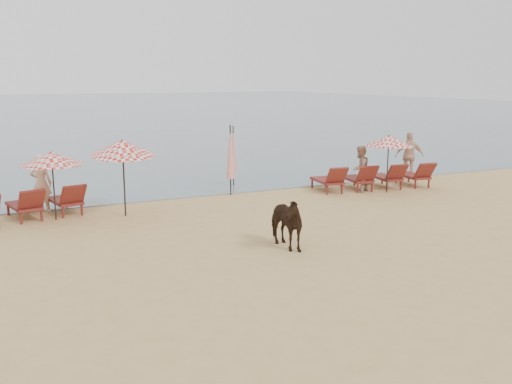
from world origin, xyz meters
The scene contains 13 objects.
ground centered at (0.00, 0.00, 0.00)m, with size 120.00×120.00×0.00m, color tan.
sea centered at (0.00, 80.00, 0.00)m, with size 160.00×140.00×0.06m, color #51606B.
lounger_cluster_left centered at (-5.56, 9.05, 0.48)m, with size 3.43×2.45×0.69m.
lounger_cluster_right centered at (6.57, 8.57, 0.48)m, with size 4.55×2.40×0.69m.
umbrella_open_left_a centered at (-4.79, 8.69, 1.83)m, with size 1.79×1.79×2.03m.
umbrella_open_left_b centered at (-2.82, 8.32, 2.09)m, with size 1.89×1.93×2.41m.
umbrella_open_right centered at (6.60, 7.84, 1.90)m, with size 1.73×1.73×2.11m.
umbrella_closed_left centered at (2.05, 11.41, 1.43)m, with size 0.28×0.28×2.33m.
umbrella_closed_right centered at (1.28, 9.84, 1.54)m, with size 0.30×0.30×2.50m.
cow centered at (-0.05, 3.34, 0.67)m, with size 0.72×1.58×1.33m, color black.
beachgoer_left centered at (-5.04, 9.97, 0.91)m, with size 0.66×0.44×1.82m, color #DCAF8A.
beachgoer_right_a centered at (5.81, 8.41, 0.85)m, with size 0.83×0.64×1.70m, color tan.
beachgoer_right_b centered at (9.22, 9.77, 0.97)m, with size 1.14×0.47×1.94m, color #D6A386.
Camera 1 is at (-6.39, -8.59, 4.11)m, focal length 40.00 mm.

